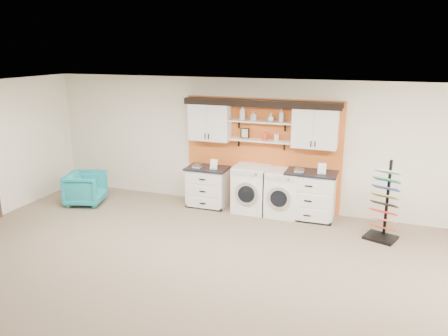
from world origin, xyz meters
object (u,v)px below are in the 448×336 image
at_px(sample_rack, 383,214).
at_px(armchair, 86,188).
at_px(base_cabinet_left, 208,186).
at_px(base_cabinet_right, 310,195).
at_px(dryer, 282,193).
at_px(washer, 251,189).

distance_m(sample_rack, armchair, 6.31).
relative_size(base_cabinet_left, base_cabinet_right, 0.88).
bearing_deg(armchair, dryer, -94.98).
xyz_separation_m(washer, dryer, (0.68, -0.00, -0.02)).
bearing_deg(armchair, washer, -93.00).
bearing_deg(dryer, base_cabinet_left, 179.88).
bearing_deg(base_cabinet_left, sample_rack, -8.66).
relative_size(base_cabinet_left, dryer, 0.93).
xyz_separation_m(base_cabinet_left, dryer, (1.68, -0.00, 0.04)).
xyz_separation_m(base_cabinet_left, sample_rack, (3.67, -0.56, 0.04)).
bearing_deg(sample_rack, base_cabinet_right, 178.12).
height_order(washer, dryer, washer).
relative_size(dryer, sample_rack, 0.66).
height_order(sample_rack, armchair, sample_rack).
bearing_deg(dryer, armchair, -169.15).
distance_m(washer, dryer, 0.68).
distance_m(washer, sample_rack, 2.73).
distance_m(base_cabinet_right, sample_rack, 1.52).
xyz_separation_m(base_cabinet_right, sample_rack, (1.41, -0.56, -0.01)).
distance_m(dryer, sample_rack, 2.07).
xyz_separation_m(sample_rack, armchair, (-6.30, -0.27, -0.13)).
bearing_deg(armchair, base_cabinet_right, -96.20).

